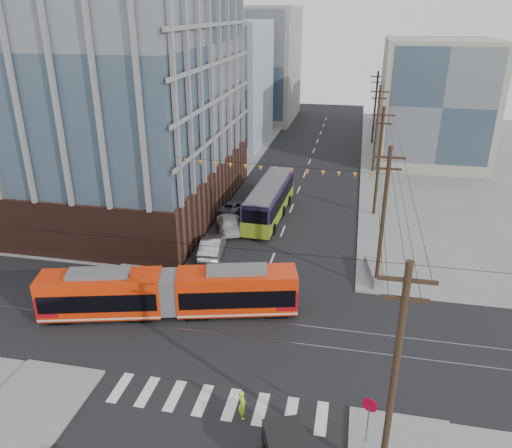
# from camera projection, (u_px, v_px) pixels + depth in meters

# --- Properties ---
(ground) EXTENTS (160.00, 160.00, 0.00)m
(ground) POSITION_uv_depth(u_px,v_px,m) (231.00, 366.00, 29.48)
(ground) COLOR slate
(office_building) EXTENTS (30.00, 25.00, 28.60)m
(office_building) POSITION_uv_depth(u_px,v_px,m) (68.00, 66.00, 48.59)
(office_building) COLOR #381E16
(office_building) RESTS_ON ground
(bg_bldg_nw_near) EXTENTS (18.00, 16.00, 18.00)m
(bg_bldg_nw_near) POSITION_uv_depth(u_px,v_px,m) (206.00, 84.00, 75.83)
(bg_bldg_nw_near) COLOR #8C99A5
(bg_bldg_nw_near) RESTS_ON ground
(bg_bldg_ne_near) EXTENTS (14.00, 14.00, 16.00)m
(bg_bldg_ne_near) POSITION_uv_depth(u_px,v_px,m) (435.00, 102.00, 66.49)
(bg_bldg_ne_near) COLOR gray
(bg_bldg_ne_near) RESTS_ON ground
(bg_bldg_nw_far) EXTENTS (16.00, 18.00, 20.00)m
(bg_bldg_nw_far) POSITION_uv_depth(u_px,v_px,m) (253.00, 64.00, 92.86)
(bg_bldg_nw_far) COLOR gray
(bg_bldg_nw_far) RESTS_ON ground
(bg_bldg_ne_far) EXTENTS (16.00, 16.00, 14.00)m
(bg_bldg_ne_far) POSITION_uv_depth(u_px,v_px,m) (432.00, 89.00, 84.50)
(bg_bldg_ne_far) COLOR #8C99A5
(bg_bldg_ne_far) RESTS_ON ground
(utility_pole_near) EXTENTS (0.30, 0.30, 11.00)m
(utility_pole_near) POSITION_uv_depth(u_px,v_px,m) (394.00, 381.00, 20.33)
(utility_pole_near) COLOR black
(utility_pole_near) RESTS_ON ground
(utility_pole_far) EXTENTS (0.30, 0.30, 11.00)m
(utility_pole_far) POSITION_uv_depth(u_px,v_px,m) (375.00, 108.00, 76.07)
(utility_pole_far) COLOR black
(utility_pole_far) RESTS_ON ground
(streetcar) EXTENTS (17.39, 6.75, 3.34)m
(streetcar) POSITION_uv_depth(u_px,v_px,m) (170.00, 293.00, 33.93)
(streetcar) COLOR red
(streetcar) RESTS_ON ground
(city_bus) EXTENTS (3.18, 12.62, 3.55)m
(city_bus) POSITION_uv_depth(u_px,v_px,m) (270.00, 200.00, 50.19)
(city_bus) COLOR #251637
(city_bus) RESTS_ON ground
(parked_car_silver) EXTENTS (2.30, 5.13, 1.64)m
(parked_car_silver) POSITION_uv_depth(u_px,v_px,m) (212.00, 246.00, 42.61)
(parked_car_silver) COLOR #9CA2A6
(parked_car_silver) RESTS_ON ground
(parked_car_white) EXTENTS (3.73, 5.51, 1.48)m
(parked_car_white) POSITION_uv_depth(u_px,v_px,m) (229.00, 223.00, 47.43)
(parked_car_white) COLOR silver
(parked_car_white) RESTS_ON ground
(parked_car_grey) EXTENTS (2.82, 4.74, 1.24)m
(parked_car_grey) POSITION_uv_depth(u_px,v_px,m) (234.00, 206.00, 51.69)
(parked_car_grey) COLOR #555A66
(parked_car_grey) RESTS_ON ground
(pedestrian) EXTENTS (0.61, 0.72, 1.68)m
(pedestrian) POSITION_uv_depth(u_px,v_px,m) (242.00, 404.00, 25.50)
(pedestrian) COLOR #9FF41D
(pedestrian) RESTS_ON ground
(stop_sign) EXTENTS (1.03, 1.03, 2.61)m
(stop_sign) POSITION_uv_depth(u_px,v_px,m) (368.00, 423.00, 23.76)
(stop_sign) COLOR #AC0625
(stop_sign) RESTS_ON ground
(jersey_barrier) EXTENTS (1.74, 4.55, 0.89)m
(jersey_barrier) POSITION_uv_depth(u_px,v_px,m) (373.00, 272.00, 39.16)
(jersey_barrier) COLOR gray
(jersey_barrier) RESTS_ON ground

